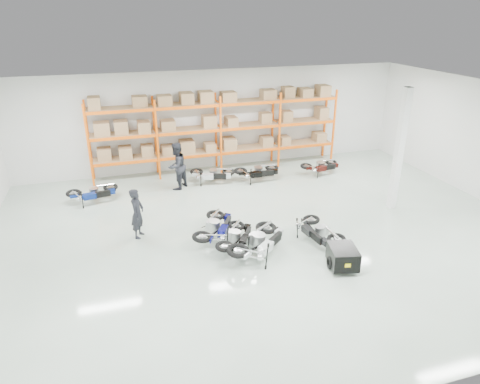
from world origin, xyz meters
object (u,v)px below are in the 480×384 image
object	(u,v)px
moto_black_far_left	(237,234)
moto_back_d	(321,164)
moto_touring_right	(318,228)
person_back	(177,166)
moto_back_b	(212,171)
moto_back_c	(258,169)
moto_blue_centre	(216,224)
trailer	(343,257)
person_left	(137,213)
moto_back_a	(93,190)
moto_silver_left	(260,238)

from	to	relation	value
moto_black_far_left	moto_back_d	distance (m)	7.61
moto_touring_right	person_back	world-z (taller)	person_back
moto_back_b	moto_back_c	bearing A→B (deg)	-82.58
moto_blue_centre	moto_black_far_left	bearing A→B (deg)	152.25
trailer	moto_black_far_left	bearing A→B (deg)	155.75
moto_back_b	person_left	bearing A→B (deg)	155.91
moto_black_far_left	moto_back_d	xyz separation A→B (m)	(5.54, 5.22, -0.02)
moto_touring_right	moto_black_far_left	bearing A→B (deg)	164.98
moto_back_b	moto_blue_centre	bearing A→B (deg)	-175.26
moto_back_d	moto_back_b	bearing A→B (deg)	78.48
person_back	moto_blue_centre	bearing A→B (deg)	51.72
moto_black_far_left	moto_back_a	world-z (taller)	moto_back_a
moto_back_a	moto_back_c	bearing A→B (deg)	-96.51
moto_silver_left	moto_back_a	distance (m)	7.42
moto_back_d	moto_black_far_left	bearing A→B (deg)	126.46
moto_back_d	person_back	world-z (taller)	person_back
moto_touring_right	person_left	size ratio (longest dim) A/B	1.01
moto_back_c	moto_back_d	xyz separation A→B (m)	(3.01, -0.08, -0.04)
moto_back_b	moto_back_d	size ratio (longest dim) A/B	1.04
person_left	trailer	bearing A→B (deg)	-99.20
moto_touring_right	person_back	distance (m)	6.81
moto_silver_left	person_back	xyz separation A→B (m)	(-1.51, 6.03, 0.37)
trailer	moto_back_a	distance (m)	9.81
person_back	moto_silver_left	bearing A→B (deg)	59.79
person_left	moto_back_a	bearing A→B (deg)	48.38
moto_silver_left	moto_touring_right	xyz separation A→B (m)	(2.05, 0.24, -0.09)
moto_touring_right	trailer	world-z (taller)	moto_touring_right
moto_black_far_left	person_left	size ratio (longest dim) A/B	0.99
moto_back_d	person_back	bearing A→B (deg)	81.44
person_left	person_back	xyz separation A→B (m)	(1.89, 3.74, 0.14)
moto_back_b	moto_back_d	bearing A→B (deg)	-77.74
moto_black_far_left	moto_back_a	bearing A→B (deg)	-17.89
moto_black_far_left	moto_touring_right	bearing A→B (deg)	-157.04
moto_back_b	moto_back_c	distance (m)	1.99
person_back	moto_back_a	bearing A→B (deg)	-37.00
moto_back_a	moto_back_c	xyz separation A→B (m)	(6.85, 0.31, 0.02)
moto_touring_right	moto_back_c	size ratio (longest dim) A/B	0.98
moto_black_far_left	person_left	distance (m)	3.34
person_back	moto_back_d	bearing A→B (deg)	133.99
moto_blue_centre	moto_touring_right	bearing A→B (deg)	-170.84
moto_back_a	moto_back_b	distance (m)	4.93
trailer	person_back	distance (m)	8.22
moto_blue_centre	person_back	xyz separation A→B (m)	(-0.49, 4.66, 0.42)
moto_back_c	person_left	bearing A→B (deg)	124.04
moto_touring_right	trailer	size ratio (longest dim) A/B	1.04
moto_silver_left	person_back	world-z (taller)	person_back
moto_silver_left	person_back	bearing A→B (deg)	-26.79
moto_black_far_left	moto_silver_left	bearing A→B (deg)	162.23
trailer	moto_back_c	distance (m)	7.27
moto_touring_right	moto_back_b	world-z (taller)	moto_touring_right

